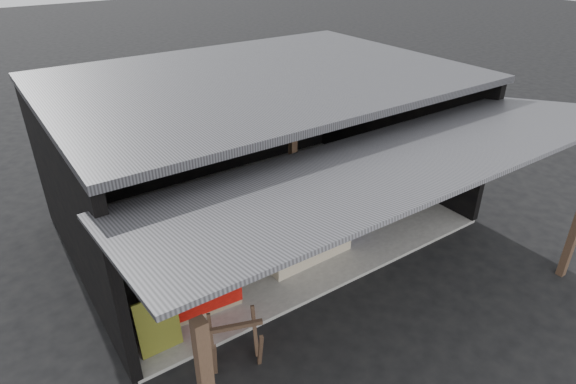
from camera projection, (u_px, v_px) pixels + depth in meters
ground at (343, 286)px, 8.04m from camera, size 80.00×80.00×0.00m
concrete_slab at (264, 220)px, 9.83m from camera, size 7.00×5.00×0.06m
shophouse at (252, 119)px, 9.07m from camera, size 7.40×7.29×3.02m
banana_table at (300, 230)px, 8.58m from camera, size 1.71×1.07×0.93m
banana_pile at (300, 203)px, 8.32m from camera, size 1.58×0.97×0.18m
white_crate at (270, 210)px, 9.16m from camera, size 0.92×0.65×0.98m
neighbor_stall at (188, 284)px, 7.29m from camera, size 1.51×0.77×1.51m
green_signboard at (158, 325)px, 6.56m from camera, size 0.59×0.14×0.89m
sawhorse at (235, 340)px, 6.37m from camera, size 0.82×0.82×0.73m
water_barrel at (343, 220)px, 9.26m from camera, size 0.36×0.36×0.53m
plastic_chair at (353, 167)px, 10.62m from camera, size 0.61×0.61×0.98m
magenta_rug at (341, 200)px, 10.46m from camera, size 1.63×1.20×0.01m
picture_frames at (197, 101)px, 10.57m from camera, size 1.62×0.04×0.46m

